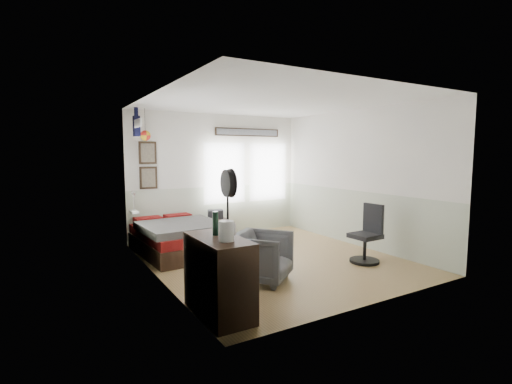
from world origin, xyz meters
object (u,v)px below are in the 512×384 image
bed (178,238)px  nightstand (216,229)px  dresser (219,276)px  armchair (262,257)px  task_chair (367,239)px

bed → nightstand: 1.25m
dresser → armchair: 1.24m
nightstand → dresser: bearing=-110.4°
dresser → nightstand: (1.50, 3.43, -0.22)m
bed → task_chair: bearing=-43.1°
bed → armchair: bearing=-77.8°
armchair → task_chair: task_chair is taller
armchair → task_chair: (2.03, -0.11, 0.05)m
task_chair → dresser: bearing=-170.7°
dresser → armchair: bearing=35.2°
nightstand → task_chair: task_chair is taller
dresser → task_chair: task_chair is taller
armchair → task_chair: bearing=-41.9°
nightstand → task_chair: bearing=-58.3°
bed → armchair: (0.57, -2.05, 0.07)m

